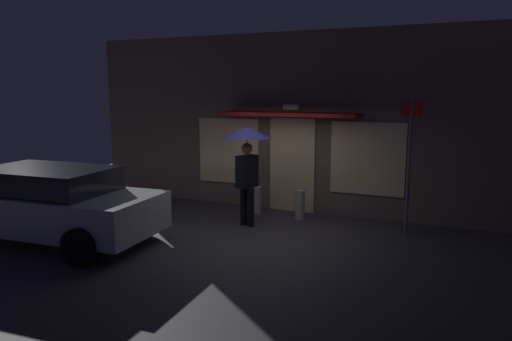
{
  "coord_description": "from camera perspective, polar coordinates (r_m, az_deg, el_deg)",
  "views": [
    {
      "loc": [
        3.84,
        -8.33,
        2.82
      ],
      "look_at": [
        -0.21,
        0.59,
        1.19
      ],
      "focal_mm": 33.81,
      "sensor_mm": 36.0,
      "label": 1
    }
  ],
  "objects": [
    {
      "name": "building_facade",
      "position": [
        11.36,
        4.63,
        5.56
      ],
      "size": [
        10.77,
        1.0,
        4.15
      ],
      "color": "brown",
      "rests_on": "ground"
    },
    {
      "name": "person_with_umbrella",
      "position": [
        9.95,
        -1.08,
        2.51
      ],
      "size": [
        1.03,
        1.03,
        2.08
      ],
      "rotation": [
        0.0,
        0.0,
        -1.87
      ],
      "color": "black",
      "rests_on": "ground"
    },
    {
      "name": "street_sign_post",
      "position": [
        9.85,
        17.68,
        1.46
      ],
      "size": [
        0.4,
        0.07,
        2.72
      ],
      "color": "#595B60",
      "rests_on": "ground"
    },
    {
      "name": "parked_car",
      "position": [
        9.86,
        -23.36,
        -3.59
      ],
      "size": [
        4.36,
        2.23,
        1.4
      ],
      "rotation": [
        0.0,
        0.0,
        0.07
      ],
      "color": "#A5A8AD",
      "rests_on": "ground"
    },
    {
      "name": "ground_plane",
      "position": [
        9.59,
        -0.33,
        -7.66
      ],
      "size": [
        18.0,
        18.0,
        0.0
      ],
      "primitive_type": "plane",
      "color": "#38353A"
    },
    {
      "name": "sidewalk_bollard",
      "position": [
        10.68,
        5.23,
        -4.09
      ],
      "size": [
        0.21,
        0.21,
        0.66
      ],
      "primitive_type": "cylinder",
      "color": "#B2A899",
      "rests_on": "ground"
    },
    {
      "name": "sidewalk_bollard_2",
      "position": [
        11.22,
        0.08,
        -3.48
      ],
      "size": [
        0.21,
        0.21,
        0.62
      ],
      "primitive_type": "cylinder",
      "color": "#B2A899",
      "rests_on": "ground"
    }
  ]
}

